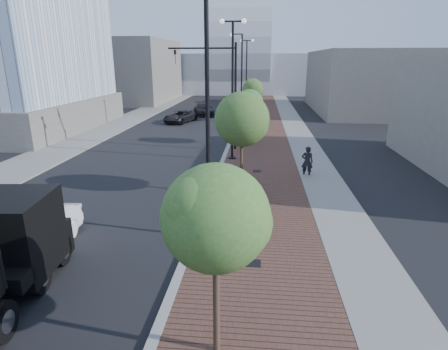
{
  "coord_description": "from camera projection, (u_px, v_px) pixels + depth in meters",
  "views": [
    {
      "loc": [
        2.47,
        -3.13,
        6.75
      ],
      "look_at": [
        1.0,
        12.0,
        2.0
      ],
      "focal_mm": 29.49,
      "sensor_mm": 36.0,
      "label": 1
    }
  ],
  "objects": [
    {
      "name": "sidewalk",
      "position": [
        268.0,
        120.0,
        42.87
      ],
      "size": [
        7.0,
        140.0,
        0.12
      ],
      "primitive_type": "cube",
      "color": "#4C2D23",
      "rests_on": "ground"
    },
    {
      "name": "concrete_strip",
      "position": [
        292.0,
        121.0,
        42.62
      ],
      "size": [
        2.4,
        140.0,
        0.13
      ],
      "primitive_type": "cube",
      "color": "slate",
      "rests_on": "ground"
    },
    {
      "name": "curb",
      "position": [
        239.0,
        120.0,
        43.19
      ],
      "size": [
        0.3,
        140.0,
        0.14
      ],
      "primitive_type": "cube",
      "color": "gray",
      "rests_on": "ground"
    },
    {
      "name": "west_sidewalk",
      "position": [
        131.0,
        118.0,
        44.39
      ],
      "size": [
        4.0,
        140.0,
        0.12
      ],
      "primitive_type": "cube",
      "color": "slate",
      "rests_on": "ground"
    },
    {
      "name": "white_sedan",
      "position": [
        34.0,
        235.0,
        13.14
      ],
      "size": [
        1.9,
        4.77,
        1.54
      ],
      "primitive_type": "imported",
      "rotation": [
        0.0,
        0.0,
        0.06
      ],
      "color": "white",
      "rests_on": "ground"
    },
    {
      "name": "dark_car_mid",
      "position": [
        180.0,
        117.0,
        41.6
      ],
      "size": [
        3.66,
        5.25,
        1.33
      ],
      "primitive_type": "imported",
      "rotation": [
        0.0,
        0.0,
        -0.33
      ],
      "color": "black",
      "rests_on": "ground"
    },
    {
      "name": "dark_car_far",
      "position": [
        204.0,
        109.0,
        47.19
      ],
      "size": [
        3.51,
        5.56,
        1.5
      ],
      "primitive_type": "imported",
      "rotation": [
        0.0,
        0.0,
        0.29
      ],
      "color": "black",
      "rests_on": "ground"
    },
    {
      "name": "pedestrian",
      "position": [
        307.0,
        162.0,
        22.02
      ],
      "size": [
        0.76,
        0.57,
        1.89
      ],
      "primitive_type": "imported",
      "rotation": [
        0.0,
        0.0,
        2.96
      ],
      "color": "black",
      "rests_on": "ground"
    },
    {
      "name": "streetlight_1",
      "position": [
        205.0,
        130.0,
        13.37
      ],
      "size": [
        1.44,
        0.56,
        9.21
      ],
      "color": "black",
      "rests_on": "ground"
    },
    {
      "name": "streetlight_2",
      "position": [
        232.0,
        90.0,
        24.62
      ],
      "size": [
        1.72,
        0.56,
        9.28
      ],
      "color": "black",
      "rests_on": "ground"
    },
    {
      "name": "streetlight_3",
      "position": [
        240.0,
        86.0,
        36.17
      ],
      "size": [
        1.44,
        0.56,
        9.21
      ],
      "color": "black",
      "rests_on": "ground"
    },
    {
      "name": "streetlight_4",
      "position": [
        246.0,
        76.0,
        47.42
      ],
      "size": [
        1.72,
        0.56,
        9.28
      ],
      "color": "black",
      "rests_on": "ground"
    },
    {
      "name": "traffic_mast",
      "position": [
        223.0,
        85.0,
        27.51
      ],
      "size": [
        5.09,
        0.2,
        8.0
      ],
      "color": "black",
      "rests_on": "ground"
    },
    {
      "name": "tree_0",
      "position": [
        218.0,
        218.0,
        7.83
      ],
      "size": [
        2.41,
        2.36,
        4.74
      ],
      "color": "#382619",
      "rests_on": "ground"
    },
    {
      "name": "tree_1",
      "position": [
        243.0,
        120.0,
        18.16
      ],
      "size": [
        2.71,
        2.71,
        5.32
      ],
      "color": "#382619",
      "rests_on": "ground"
    },
    {
      "name": "tree_2",
      "position": [
        250.0,
        104.0,
        29.72
      ],
      "size": [
        2.33,
        2.27,
        4.56
      ],
      "color": "#382619",
      "rests_on": "ground"
    },
    {
      "name": "tree_3",
      "position": [
        253.0,
        89.0,
        41.03
      ],
      "size": [
        2.32,
        2.26,
        4.85
      ],
      "color": "#382619",
      "rests_on": "ground"
    },
    {
      "name": "convention_center",
      "position": [
        242.0,
        64.0,
        84.36
      ],
      "size": [
        50.0,
        30.0,
        50.0
      ],
      "color": "#A4A8AE",
      "rests_on": "ground"
    },
    {
      "name": "commercial_block_nw",
      "position": [
        129.0,
        71.0,
        62.57
      ],
      "size": [
        14.0,
        20.0,
        10.0
      ],
      "primitive_type": "cube",
      "color": "slate",
      "rests_on": "ground"
    },
    {
      "name": "commercial_block_ne",
      "position": [
        360.0,
        81.0,
        50.04
      ],
      "size": [
        12.0,
        22.0,
        8.0
      ],
      "primitive_type": "cube",
      "color": "#615D57",
      "rests_on": "ground"
    },
    {
      "name": "utility_cover_1",
      "position": [
        253.0,
        263.0,
        12.55
      ],
      "size": [
        0.5,
        0.5,
        0.02
      ],
      "primitive_type": "cube",
      "color": "black",
      "rests_on": "sidewalk"
    },
    {
      "name": "utility_cover_2",
      "position": [
        257.0,
        171.0,
        23.0
      ],
      "size": [
        0.5,
        0.5,
        0.02
      ],
      "primitive_type": "cube",
      "color": "black",
      "rests_on": "sidewalk"
    }
  ]
}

